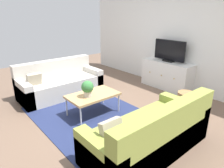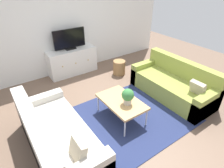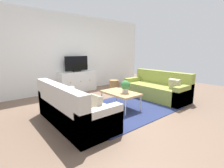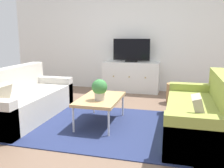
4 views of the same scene
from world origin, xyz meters
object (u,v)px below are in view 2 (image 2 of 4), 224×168
(couch_right_side, at_px, (174,84))
(potted_plant, at_px, (128,96))
(wicker_basket, at_px, (119,67))
(tv_console, at_px, (72,61))
(flat_screen_tv, at_px, (69,39))
(couch_left_side, at_px, (54,139))
(coffee_table, at_px, (121,102))

(couch_right_side, bearing_deg, potted_plant, -176.42)
(couch_right_side, height_order, potted_plant, couch_right_side)
(wicker_basket, bearing_deg, couch_right_side, -75.12)
(tv_console, relative_size, flat_screen_tv, 1.54)
(couch_left_side, relative_size, coffee_table, 1.99)
(couch_right_side, height_order, coffee_table, couch_right_side)
(coffee_table, xyz_separation_m, potted_plant, (0.03, -0.14, 0.20))
(potted_plant, distance_m, flat_screen_tv, 2.52)
(potted_plant, xyz_separation_m, wicker_basket, (1.06, 1.67, -0.40))
(couch_left_side, distance_m, couch_right_side, 2.87)
(wicker_basket, bearing_deg, coffee_table, -125.54)
(couch_right_side, relative_size, coffee_table, 1.99)
(couch_left_side, height_order, coffee_table, couch_left_side)
(couch_left_side, relative_size, wicker_basket, 4.86)
(couch_right_side, xyz_separation_m, coffee_table, (-1.51, 0.05, 0.11))
(potted_plant, bearing_deg, wicker_basket, 57.60)
(coffee_table, height_order, flat_screen_tv, flat_screen_tv)
(potted_plant, height_order, tv_console, potted_plant)
(flat_screen_tv, distance_m, wicker_basket, 1.55)
(tv_console, bearing_deg, wicker_basket, -37.33)
(couch_right_side, distance_m, tv_console, 2.79)
(tv_console, bearing_deg, couch_left_side, -120.59)
(potted_plant, relative_size, flat_screen_tv, 0.36)
(couch_right_side, distance_m, wicker_basket, 1.63)
(potted_plant, bearing_deg, coffee_table, 104.25)
(couch_left_side, bearing_deg, tv_console, 59.41)
(couch_right_side, bearing_deg, couch_left_side, 180.00)
(couch_right_side, bearing_deg, wicker_basket, 104.88)
(couch_left_side, relative_size, tv_console, 1.44)
(potted_plant, bearing_deg, tv_console, 89.81)
(couch_left_side, distance_m, flat_screen_tv, 2.86)
(couch_right_side, xyz_separation_m, wicker_basket, (-0.42, 1.57, -0.08))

